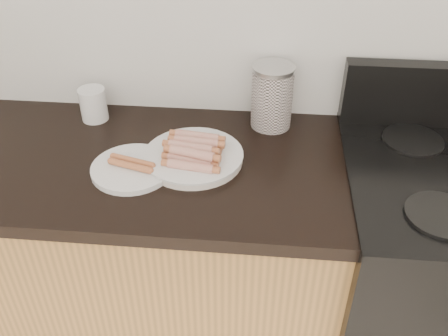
# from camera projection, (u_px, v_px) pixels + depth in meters

# --- Properties ---
(cabinet_base) EXTENTS (2.20, 0.59, 0.86)m
(cabinet_base) POSITION_uv_depth(u_px,v_px,m) (12.00, 260.00, 1.76)
(cabinet_base) COLOR #A16F38
(cabinet_base) RESTS_ON floor
(stove) EXTENTS (0.76, 0.65, 0.91)m
(stove) POSITION_uv_depth(u_px,v_px,m) (446.00, 290.00, 1.62)
(stove) COLOR black
(stove) RESTS_ON floor
(burner_near_left) EXTENTS (0.18, 0.18, 0.01)m
(burner_near_left) POSITION_uv_depth(u_px,v_px,m) (442.00, 215.00, 1.22)
(burner_near_left) COLOR black
(burner_near_left) RESTS_ON stove
(burner_far_left) EXTENTS (0.18, 0.18, 0.01)m
(burner_far_left) POSITION_uv_depth(u_px,v_px,m) (413.00, 140.00, 1.50)
(burner_far_left) COLOR black
(burner_far_left) RESTS_ON stove
(main_plate) EXTENTS (0.32, 0.32, 0.02)m
(main_plate) POSITION_uv_depth(u_px,v_px,m) (194.00, 158.00, 1.43)
(main_plate) COLOR white
(main_plate) RESTS_ON counter_slab
(side_plate) EXTENTS (0.25, 0.25, 0.02)m
(side_plate) POSITION_uv_depth(u_px,v_px,m) (132.00, 168.00, 1.39)
(side_plate) COLOR white
(side_plate) RESTS_ON counter_slab
(hotdog_pile) EXTENTS (0.13, 0.20, 0.05)m
(hotdog_pile) POSITION_uv_depth(u_px,v_px,m) (193.00, 149.00, 1.41)
(hotdog_pile) COLOR maroon
(hotdog_pile) RESTS_ON main_plate
(plain_sausages) EXTENTS (0.13, 0.08, 0.02)m
(plain_sausages) POSITION_uv_depth(u_px,v_px,m) (131.00, 163.00, 1.38)
(plain_sausages) COLOR #BD673F
(plain_sausages) RESTS_ON side_plate
(canister) EXTENTS (0.13, 0.13, 0.20)m
(canister) POSITION_uv_depth(u_px,v_px,m) (272.00, 96.00, 1.54)
(canister) COLOR silver
(canister) RESTS_ON counter_slab
(mug) EXTENTS (0.09, 0.09, 0.11)m
(mug) POSITION_uv_depth(u_px,v_px,m) (93.00, 104.00, 1.60)
(mug) COLOR white
(mug) RESTS_ON counter_slab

